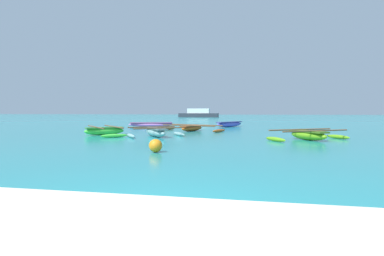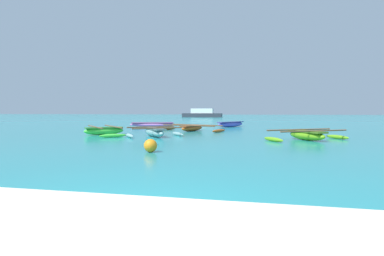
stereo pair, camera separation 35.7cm
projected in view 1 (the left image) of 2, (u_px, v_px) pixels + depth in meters
The scene contains 9 objects.
ground_plane at pixel (132, 228), 3.65m from camera, with size 240.00×240.00×0.00m.
moored_boat_0 at pixel (151, 124), 27.14m from camera, with size 4.19×1.86×0.41m.
moored_boat_1 at pixel (155, 132), 16.80m from camera, with size 3.44×3.13×0.54m.
moored_boat_2 at pixel (229, 124), 26.96m from camera, with size 2.39×3.32×0.48m.
moored_boat_3 at pixel (308, 135), 14.82m from camera, with size 4.25×3.38×0.52m.
moored_boat_4 at pixel (192, 128), 21.48m from camera, with size 4.87×3.34×0.45m.
moored_boat_5 at pixel (104, 131), 17.92m from camera, with size 3.92×4.21×0.52m.
mooring_buoy_0 at pixel (156, 146), 10.37m from camera, with size 0.46×0.46×0.46m.
distant_ferry at pixel (198, 114), 69.55m from camera, with size 9.21×2.03×2.03m.
Camera 1 is at (1.38, -3.38, 1.43)m, focal length 28.00 mm.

